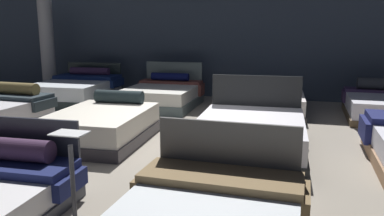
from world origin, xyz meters
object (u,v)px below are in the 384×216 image
(bed_5, at_px, (102,126))
(support_pillar, at_px, (46,31))
(bed_6, at_px, (250,135))
(price_sign, at_px, (74,199))
(bed_10, at_px, (266,102))
(bed_11, at_px, (384,106))
(bed_9, at_px, (163,96))
(bed_8, at_px, (77,90))

(bed_5, relative_size, support_pillar, 0.57)
(bed_6, height_order, price_sign, bed_6)
(bed_10, bearing_deg, bed_6, -92.32)
(bed_6, bearing_deg, bed_11, 49.51)
(price_sign, bearing_deg, bed_6, 67.55)
(bed_11, bearing_deg, bed_6, -127.33)
(bed_9, height_order, bed_11, bed_9)
(bed_6, relative_size, bed_8, 0.95)
(bed_8, xyz_separation_m, bed_11, (7.03, 0.05, -0.04))
(bed_6, distance_m, bed_8, 5.49)
(bed_5, distance_m, support_pillar, 5.51)
(bed_8, distance_m, price_sign, 6.67)
(bed_6, bearing_deg, bed_9, 127.89)
(support_pillar, bearing_deg, bed_10, -7.94)
(bed_10, height_order, bed_11, bed_11)
(bed_9, height_order, support_pillar, support_pillar)
(bed_6, height_order, bed_8, bed_6)
(bed_8, bearing_deg, bed_10, -2.70)
(bed_10, bearing_deg, price_sign, -103.68)
(bed_6, relative_size, bed_10, 0.98)
(support_pillar, bearing_deg, bed_5, -45.98)
(bed_6, xyz_separation_m, price_sign, (-1.15, -2.78, 0.10))
(bed_6, height_order, bed_10, bed_6)
(bed_10, distance_m, price_sign, 5.79)
(bed_10, bearing_deg, support_pillar, 169.90)
(bed_5, height_order, bed_9, bed_9)
(bed_11, distance_m, price_sign, 6.71)
(bed_11, bearing_deg, support_pillar, 175.98)
(bed_9, bearing_deg, support_pillar, 166.24)
(bed_5, relative_size, bed_8, 0.90)
(bed_6, xyz_separation_m, support_pillar, (-6.06, 3.74, 1.49))
(bed_8, height_order, price_sign, price_sign)
(bed_6, relative_size, price_sign, 2.23)
(bed_9, bearing_deg, bed_8, 179.39)
(bed_9, xyz_separation_m, price_sign, (1.24, -5.67, 0.10))
(bed_11, xyz_separation_m, support_pillar, (-8.41, 0.81, 1.50))
(bed_6, bearing_deg, price_sign, -114.16)
(support_pillar, bearing_deg, bed_11, -5.47)
(bed_8, distance_m, bed_11, 7.03)
(bed_5, relative_size, bed_10, 0.93)
(bed_6, relative_size, support_pillar, 0.60)
(support_pillar, bearing_deg, bed_9, -13.10)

